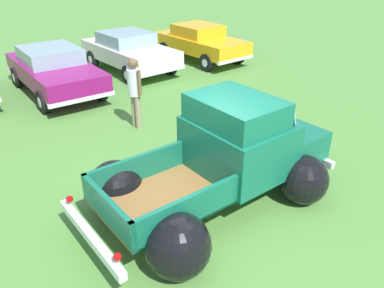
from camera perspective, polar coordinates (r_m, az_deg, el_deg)
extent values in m
plane|color=#548C3D|center=(6.92, 2.55, -9.12)|extent=(80.00, 80.00, 0.00)
cylinder|color=black|center=(8.11, 6.48, -0.25)|extent=(0.77, 0.26, 0.76)
cylinder|color=silver|center=(8.11, 6.48, -0.25)|extent=(0.35, 0.25, 0.34)
cylinder|color=black|center=(7.15, 16.17, -5.35)|extent=(0.77, 0.26, 0.76)
cylinder|color=silver|center=(7.15, 16.17, -5.35)|extent=(0.35, 0.25, 0.34)
cylinder|color=black|center=(6.71, -11.23, -7.06)|extent=(0.77, 0.26, 0.76)
cylinder|color=silver|center=(6.71, -11.23, -7.06)|extent=(0.35, 0.25, 0.34)
cylinder|color=black|center=(5.51, -2.47, -15.31)|extent=(0.77, 0.26, 0.76)
cylinder|color=silver|center=(5.51, -2.47, -15.31)|extent=(0.35, 0.25, 0.34)
sphere|color=black|center=(6.71, -11.47, -6.44)|extent=(1.01, 1.01, 0.96)
sphere|color=black|center=(5.44, -2.17, -15.13)|extent=(1.01, 1.01, 0.96)
cube|color=olive|center=(6.15, -4.21, -8.28)|extent=(2.13, 1.65, 0.04)
cube|color=#14664C|center=(6.55, -7.87, -3.64)|extent=(2.05, 0.19, 0.50)
cube|color=#14664C|center=(5.53, 0.01, -9.84)|extent=(2.05, 0.19, 0.50)
cube|color=#14664C|center=(6.52, 2.92, -3.55)|extent=(0.16, 1.54, 0.50)
cube|color=#14664C|center=(5.64, -12.73, -9.77)|extent=(0.16, 1.54, 0.50)
cube|color=#14664C|center=(6.78, 6.92, -0.26)|extent=(1.54, 1.78, 0.95)
cube|color=#14664C|center=(6.42, 6.63, 5.04)|extent=(1.23, 1.60, 0.45)
cube|color=#8CADB7|center=(6.87, 10.53, 6.08)|extent=(0.23, 1.47, 0.38)
cube|color=#14664C|center=(7.57, 12.56, 0.66)|extent=(1.34, 1.69, 0.55)
sphere|color=black|center=(8.11, 6.35, 0.07)|extent=(0.97, 0.97, 0.92)
sphere|color=black|center=(7.11, 16.41, -5.18)|extent=(0.97, 0.97, 0.92)
cube|color=silver|center=(5.75, -15.19, -13.27)|extent=(0.23, 1.98, 0.14)
cube|color=silver|center=(8.11, 14.81, -0.41)|extent=(0.23, 1.98, 0.14)
sphere|color=red|center=(6.26, -18.03, -7.91)|extent=(0.12, 0.12, 0.11)
sphere|color=red|center=(5.08, -11.23, -16.39)|extent=(0.12, 0.12, 0.11)
cylinder|color=black|center=(11.86, -13.67, 7.96)|extent=(0.22, 0.67, 0.66)
cylinder|color=silver|center=(11.86, -13.67, 7.96)|extent=(0.22, 0.30, 0.30)
cylinder|color=black|center=(11.37, -21.59, 5.94)|extent=(0.22, 0.67, 0.66)
cylinder|color=silver|center=(11.37, -21.59, 5.94)|extent=(0.22, 0.30, 0.30)
cylinder|color=black|center=(14.43, -18.34, 10.77)|extent=(0.22, 0.67, 0.66)
cylinder|color=silver|center=(14.43, -18.34, 10.77)|extent=(0.22, 0.30, 0.30)
cylinder|color=black|center=(14.03, -24.97, 9.15)|extent=(0.22, 0.67, 0.66)
cylinder|color=silver|center=(14.03, -24.97, 9.15)|extent=(0.22, 0.30, 0.30)
cube|color=#8C1466|center=(12.78, -20.05, 10.23)|extent=(1.96, 4.50, 0.55)
cube|color=#8CADB7|center=(12.82, -20.66, 12.52)|extent=(1.65, 1.91, 0.45)
cube|color=silver|center=(14.89, -22.55, 11.04)|extent=(1.90, 0.15, 0.12)
cube|color=silver|center=(10.87, -16.24, 6.53)|extent=(1.90, 0.15, 0.12)
cylinder|color=black|center=(14.09, -3.36, 11.71)|extent=(0.26, 0.68, 0.66)
cylinder|color=silver|center=(14.09, -3.36, 11.71)|extent=(0.24, 0.31, 0.30)
cylinder|color=black|center=(13.17, -9.53, 10.27)|extent=(0.26, 0.68, 0.66)
cylinder|color=silver|center=(13.17, -9.53, 10.27)|extent=(0.24, 0.31, 0.30)
cylinder|color=black|center=(16.25, -9.17, 13.53)|extent=(0.26, 0.68, 0.66)
cylinder|color=silver|center=(16.25, -9.17, 13.53)|extent=(0.24, 0.31, 0.30)
cylinder|color=black|center=(15.46, -14.78, 12.29)|extent=(0.26, 0.68, 0.66)
cylinder|color=silver|center=(15.46, -14.78, 12.29)|extent=(0.24, 0.31, 0.30)
cube|color=silver|center=(14.61, -9.44, 13.49)|extent=(2.22, 4.33, 0.55)
cube|color=#8CADB7|center=(14.65, -9.95, 15.49)|extent=(1.77, 1.89, 0.45)
cube|color=silver|center=(16.43, -13.19, 13.75)|extent=(1.92, 0.27, 0.12)
cube|color=silver|center=(13.01, -4.59, 10.89)|extent=(1.92, 0.27, 0.12)
cylinder|color=black|center=(15.61, 6.88, 13.12)|extent=(0.25, 0.67, 0.66)
cylinder|color=silver|center=(15.61, 6.88, 13.12)|extent=(0.24, 0.31, 0.30)
cylinder|color=black|center=(14.50, 2.23, 12.19)|extent=(0.25, 0.67, 0.66)
cylinder|color=silver|center=(14.50, 2.23, 12.19)|extent=(0.24, 0.31, 0.30)
cylinder|color=black|center=(17.49, 0.48, 14.84)|extent=(0.25, 0.67, 0.66)
cylinder|color=silver|center=(17.49, 0.48, 14.84)|extent=(0.24, 0.31, 0.30)
cylinder|color=black|center=(16.51, -4.04, 14.02)|extent=(0.25, 0.67, 0.66)
cylinder|color=silver|center=(16.51, -4.04, 14.02)|extent=(0.24, 0.31, 0.30)
cube|color=#F2A819|center=(15.91, 1.29, 14.95)|extent=(2.10, 4.26, 0.55)
cube|color=#F2A819|center=(15.93, 0.91, 16.81)|extent=(1.67, 1.86, 0.45)
cube|color=silver|center=(17.51, -3.19, 15.21)|extent=(1.83, 0.25, 0.12)
cube|color=silver|center=(14.53, 6.61, 12.56)|extent=(1.83, 0.25, 0.12)
cylinder|color=gray|center=(9.84, -8.71, 5.08)|extent=(0.17, 0.17, 0.87)
cylinder|color=gray|center=(9.71, -8.14, 4.81)|extent=(0.17, 0.17, 0.87)
cylinder|color=silver|center=(9.51, -8.74, 9.21)|extent=(0.38, 0.38, 0.66)
cylinder|color=silver|center=(9.68, -9.51, 9.67)|extent=(0.10, 0.10, 0.62)
cylinder|color=brown|center=(9.33, -7.97, 9.11)|extent=(0.10, 0.10, 0.62)
sphere|color=brown|center=(9.38, -8.95, 11.98)|extent=(0.27, 0.27, 0.24)
cube|color=black|center=(9.77, 11.38, 1.98)|extent=(0.36, 0.36, 0.03)
cone|color=orange|center=(9.65, 11.55, 3.67)|extent=(0.28, 0.28, 0.60)
cylinder|color=white|center=(9.61, 11.60, 4.16)|extent=(0.17, 0.17, 0.08)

